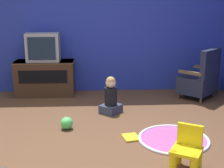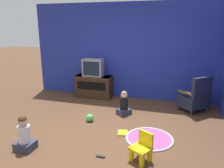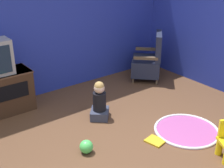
{
  "view_description": "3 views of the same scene",
  "coord_description": "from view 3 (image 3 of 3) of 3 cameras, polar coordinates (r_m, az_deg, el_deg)",
  "views": [
    {
      "loc": [
        -0.15,
        -3.47,
        1.69
      ],
      "look_at": [
        0.05,
        0.34,
        0.68
      ],
      "focal_mm": 50.0,
      "sensor_mm": 36.0,
      "label": 1
    },
    {
      "loc": [
        1.2,
        -3.65,
        2.08
      ],
      "look_at": [
        -0.08,
        0.66,
        0.87
      ],
      "focal_mm": 35.0,
      "sensor_mm": 36.0,
      "label": 2
    },
    {
      "loc": [
        -2.24,
        -2.22,
        2.32
      ],
      "look_at": [
        -0.07,
        0.64,
        0.76
      ],
      "focal_mm": 50.0,
      "sensor_mm": 36.0,
      "label": 3
    }
  ],
  "objects": [
    {
      "name": "ground_plane",
      "position": [
        3.92,
        6.67,
        -13.03
      ],
      "size": [
        30.0,
        30.0,
        0.0
      ],
      "primitive_type": "plane",
      "color": "brown"
    },
    {
      "name": "wall_back",
      "position": [
        5.19,
        -14.55,
        12.01
      ],
      "size": [
        5.46,
        0.12,
        2.7
      ],
      "color": "#23339E",
      "rests_on": "ground_plane"
    },
    {
      "name": "black_armchair",
      "position": [
        6.0,
        6.7,
        4.13
      ],
      "size": [
        0.82,
        0.82,
        0.9
      ],
      "rotation": [
        0.0,
        0.0,
        3.93
      ],
      "color": "brown",
      "rests_on": "ground_plane"
    },
    {
      "name": "play_mat",
      "position": [
        4.49,
        13.48,
        -8.24
      ],
      "size": [
        0.9,
        0.9,
        0.04
      ],
      "color": "#A54C8C",
      "rests_on": "ground_plane"
    },
    {
      "name": "child_watching_left",
      "position": [
        4.58,
        -2.31,
        -3.39
      ],
      "size": [
        0.39,
        0.39,
        0.58
      ],
      "rotation": [
        0.0,
        0.0,
        0.86
      ],
      "color": "#33384C",
      "rests_on": "ground_plane"
    },
    {
      "name": "toy_ball",
      "position": [
        3.92,
        -4.72,
        -11.35
      ],
      "size": [
        0.17,
        0.17,
        0.17
      ],
      "color": "#4CCC59",
      "rests_on": "ground_plane"
    },
    {
      "name": "book",
      "position": [
        4.18,
        7.9,
        -10.28
      ],
      "size": [
        0.24,
        0.27,
        0.02
      ],
      "rotation": [
        0.0,
        0.0,
        1.78
      ],
      "color": "gold",
      "rests_on": "ground_plane"
    }
  ]
}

